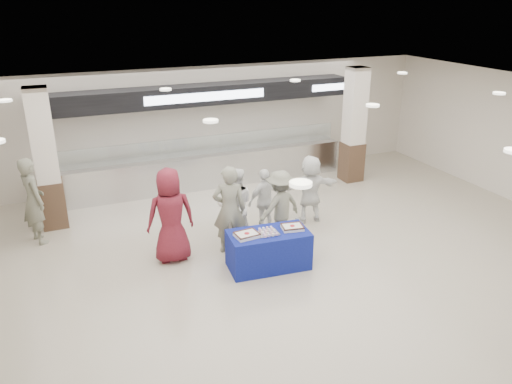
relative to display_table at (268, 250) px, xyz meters
name	(u,v)px	position (x,y,z in m)	size (l,w,h in m)	color
ground	(292,278)	(0.23, -0.57, -0.38)	(14.00, 14.00, 0.00)	#BDB5A2
serving_line	(204,145)	(0.24, 4.83, 0.78)	(8.70, 0.85, 2.80)	silver
column_left	(46,163)	(-3.77, 3.63, 1.15)	(0.55, 0.55, 3.20)	#3D281B
column_right	(354,128)	(4.23, 3.63, 1.15)	(0.55, 0.55, 3.20)	#3D281B
display_table	(268,250)	(0.00, 0.00, 0.00)	(1.55, 0.78, 0.75)	navy
sheet_cake_left	(247,235)	(-0.46, -0.01, 0.42)	(0.46, 0.37, 0.09)	white
sheet_cake_right	(292,227)	(0.48, -0.04, 0.42)	(0.46, 0.38, 0.09)	white
cupcake_tray	(268,232)	(-0.03, -0.04, 0.41)	(0.41, 0.31, 0.06)	#A4A4A9
civilian_maroon	(171,216)	(-1.65, 1.03, 0.59)	(0.94, 0.61, 1.93)	maroon
soldier_a	(229,210)	(-0.46, 0.92, 0.56)	(0.68, 0.45, 1.86)	slate
chef_tall	(235,205)	(-0.19, 1.32, 0.46)	(0.81, 0.63, 1.66)	white
chef_short	(265,200)	(0.60, 1.53, 0.36)	(0.86, 0.36, 1.46)	white
soldier_b	(280,207)	(0.68, 0.94, 0.43)	(1.03, 0.59, 1.60)	slate
civilian_white	(310,189)	(1.77, 1.60, 0.43)	(1.49, 0.47, 1.61)	white
soldier_bg	(33,201)	(-4.12, 2.94, 0.57)	(0.69, 0.45, 1.89)	slate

